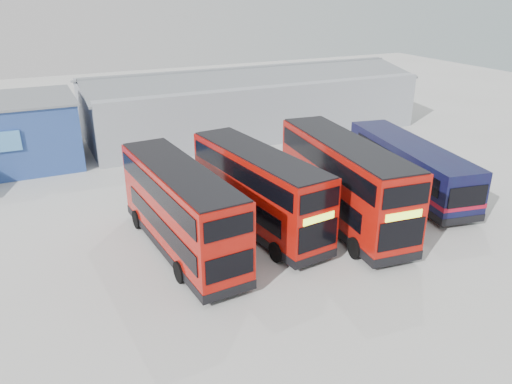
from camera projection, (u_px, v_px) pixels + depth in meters
name	position (u px, v px, depth m)	size (l,w,h in m)	color
ground_plane	(264.00, 227.00, 28.77)	(120.00, 120.00, 0.00)	#A7A7A2
maintenance_shed	(248.00, 102.00, 47.61)	(30.50, 12.00, 5.89)	#91969E
double_decker_left	(181.00, 211.00, 25.38)	(3.52, 11.10, 4.62)	#A21009
double_decker_centre	(258.00, 191.00, 27.87)	(3.89, 11.02, 4.57)	#A21009
double_decker_right	(343.00, 183.00, 28.51)	(3.96, 11.87, 4.93)	#A21009
single_decker_blue	(408.00, 167.00, 33.30)	(4.92, 12.56, 3.33)	black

